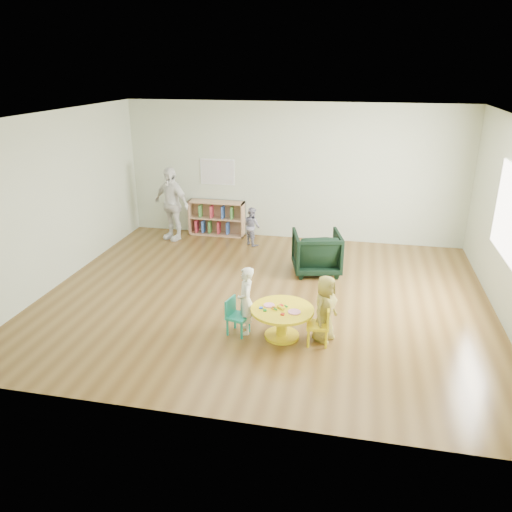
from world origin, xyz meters
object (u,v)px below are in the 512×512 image
(activity_table, at_px, (282,317))
(child_right, at_px, (325,309))
(kid_chair_right, at_px, (321,324))
(bookshelf, at_px, (217,218))
(child_left, at_px, (246,301))
(toddler, at_px, (252,226))
(adult_caretaker, at_px, (171,204))
(armchair, at_px, (317,252))
(kid_chair_left, at_px, (236,315))

(activity_table, xyz_separation_m, child_right, (0.56, 0.05, 0.17))
(activity_table, distance_m, kid_chair_right, 0.53)
(bookshelf, xyz_separation_m, child_left, (1.57, -4.01, 0.11))
(toddler, bearing_deg, kid_chair_right, 155.88)
(child_right, bearing_deg, activity_table, 119.82)
(toddler, bearing_deg, adult_caretaker, 40.12)
(bookshelf, distance_m, armchair, 2.86)
(armchair, bearing_deg, child_left, 58.69)
(toddler, bearing_deg, armchair, -179.26)
(activity_table, height_order, toddler, toddler)
(bookshelf, xyz_separation_m, adult_caretaker, (-0.83, -0.47, 0.40))
(kid_chair_left, bearing_deg, child_left, 127.97)
(activity_table, height_order, child_left, child_left)
(activity_table, height_order, adult_caretaker, adult_caretaker)
(kid_chair_right, relative_size, child_left, 0.56)
(kid_chair_left, xyz_separation_m, kid_chair_right, (1.17, -0.04, 0.01))
(activity_table, distance_m, child_right, 0.59)
(activity_table, bearing_deg, armchair, 84.25)
(bookshelf, relative_size, child_right, 1.30)
(bookshelf, relative_size, adult_caretaker, 0.78)
(child_left, xyz_separation_m, toddler, (-0.68, 3.53, -0.09))
(adult_caretaker, bearing_deg, child_right, -22.08)
(armchair, distance_m, child_right, 2.34)
(child_right, bearing_deg, adult_caretaker, 69.44)
(bookshelf, relative_size, child_left, 1.25)
(toddler, bearing_deg, bookshelf, 12.03)
(kid_chair_left, height_order, armchair, armchair)
(kid_chair_right, xyz_separation_m, child_right, (0.04, 0.12, 0.17))
(kid_chair_right, bearing_deg, activity_table, 78.09)
(armchair, height_order, toddler, toddler)
(bookshelf, distance_m, adult_caretaker, 1.04)
(kid_chair_left, xyz_separation_m, bookshelf, (-1.44, 4.07, 0.09))
(armchair, bearing_deg, activity_table, 70.67)
(kid_chair_right, height_order, adult_caretaker, adult_caretaker)
(child_left, bearing_deg, kid_chair_right, 70.05)
(child_right, bearing_deg, kid_chair_left, 118.39)
(activity_table, distance_m, adult_caretaker, 4.63)
(activity_table, height_order, armchair, armchair)
(adult_caretaker, bearing_deg, activity_table, -27.49)
(adult_caretaker, bearing_deg, kid_chair_right, -23.30)
(activity_table, xyz_separation_m, toddler, (-1.19, 3.56, 0.10))
(child_left, height_order, toddler, child_left)
(armchair, distance_m, toddler, 1.86)
(child_left, relative_size, toddler, 1.22)
(activity_table, xyz_separation_m, kid_chair_left, (-0.64, -0.03, -0.02))
(child_right, xyz_separation_m, adult_caretaker, (-3.47, 3.52, 0.30))
(adult_caretaker, bearing_deg, child_left, -32.50)
(kid_chair_right, height_order, bookshelf, bookshelf)
(kid_chair_left, xyz_separation_m, child_left, (0.13, 0.06, 0.21))
(kid_chair_left, distance_m, child_left, 0.25)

